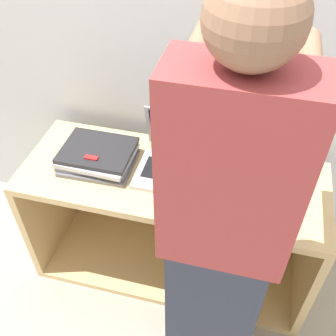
{
  "coord_description": "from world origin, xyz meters",
  "views": [
    {
      "loc": [
        0.29,
        -0.97,
        1.92
      ],
      "look_at": [
        0.0,
        0.18,
        0.81
      ],
      "focal_mm": 42.0,
      "sensor_mm": 36.0,
      "label": 1
    }
  ],
  "objects_px": {
    "laptop_stack_left": "(98,156)",
    "person": "(222,237)",
    "laptop_open": "(175,159)",
    "laptop_stack_right": "(253,183)"
  },
  "relations": [
    {
      "from": "laptop_stack_left",
      "to": "person",
      "type": "relative_size",
      "value": 0.2
    },
    {
      "from": "laptop_stack_right",
      "to": "person",
      "type": "height_order",
      "value": "person"
    },
    {
      "from": "laptop_stack_left",
      "to": "laptop_stack_right",
      "type": "distance_m",
      "value": 0.71
    },
    {
      "from": "person",
      "to": "laptop_open",
      "type": "bearing_deg",
      "value": 119.78
    },
    {
      "from": "laptop_stack_left",
      "to": "laptop_stack_right",
      "type": "relative_size",
      "value": 1.0
    },
    {
      "from": "laptop_stack_left",
      "to": "person",
      "type": "xyz_separation_m",
      "value": [
        0.63,
        -0.42,
        0.14
      ]
    },
    {
      "from": "laptop_open",
      "to": "laptop_stack_left",
      "type": "bearing_deg",
      "value": -171.66
    },
    {
      "from": "laptop_open",
      "to": "laptop_stack_right",
      "type": "distance_m",
      "value": 0.36
    },
    {
      "from": "laptop_open",
      "to": "person",
      "type": "distance_m",
      "value": 0.56
    },
    {
      "from": "laptop_open",
      "to": "person",
      "type": "relative_size",
      "value": 0.19
    }
  ]
}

